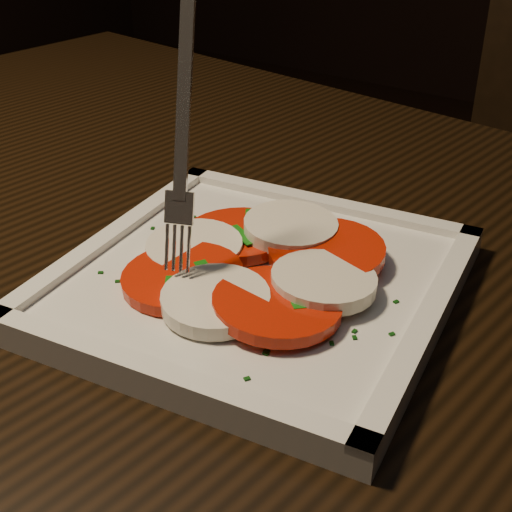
% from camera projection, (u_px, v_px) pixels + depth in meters
% --- Properties ---
extents(table, '(1.28, 0.93, 0.75)m').
position_uv_depth(table, '(185.00, 338.00, 0.62)').
color(table, black).
rests_on(table, ground).
extents(plate, '(0.29, 0.29, 0.01)m').
position_uv_depth(plate, '(256.00, 284.00, 0.49)').
color(plate, silver).
rests_on(plate, table).
extents(caprese_salad, '(0.21, 0.20, 0.02)m').
position_uv_depth(caprese_salad, '(256.00, 264.00, 0.49)').
color(caprese_salad, '#BF1504').
rests_on(caprese_salad, plate).
extents(fork, '(0.04, 0.06, 0.16)m').
position_uv_depth(fork, '(186.00, 135.00, 0.44)').
color(fork, white).
rests_on(fork, caprese_salad).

